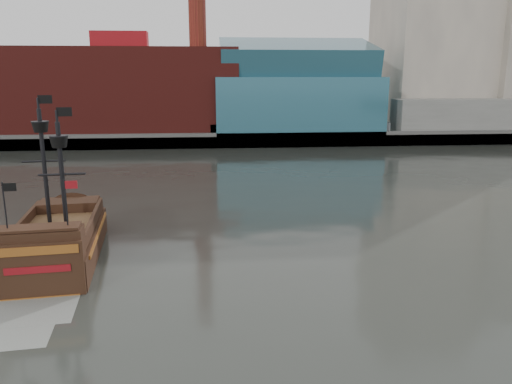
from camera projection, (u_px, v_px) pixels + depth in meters
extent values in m
plane|color=#242622|center=(328.00, 318.00, 26.34)|extent=(400.00, 400.00, 0.00)
cube|color=slate|center=(236.00, 125.00, 115.25)|extent=(220.00, 60.00, 2.00)
cube|color=#4C4C49|center=(245.00, 140.00, 86.59)|extent=(220.00, 1.00, 2.60)
cube|color=maroon|center=(123.00, 91.00, 91.96)|extent=(42.00, 18.00, 15.00)
cube|color=#295C6E|center=(296.00, 104.00, 93.42)|extent=(30.00, 16.00, 10.00)
cube|color=#C1B4A0|center=(434.00, 11.00, 101.60)|extent=(20.00, 22.00, 46.00)
cube|color=#C1B4A0|center=(445.00, 7.00, 118.25)|extent=(24.00, 20.00, 52.00)
cube|color=slate|center=(499.00, 115.00, 93.36)|extent=(40.00, 6.00, 6.00)
cube|color=#295C6E|center=(296.00, 60.00, 91.57)|extent=(28.00, 14.94, 8.78)
cube|color=black|center=(60.00, 250.00, 34.60)|extent=(6.37, 12.77, 2.67)
cube|color=#52341E|center=(58.00, 230.00, 34.26)|extent=(5.73, 11.49, 0.31)
cube|color=black|center=(70.00, 207.00, 38.88)|extent=(4.59, 2.90, 1.03)
cube|color=black|center=(40.00, 245.00, 28.99)|extent=(5.01, 2.13, 1.85)
cube|color=black|center=(39.00, 277.00, 28.47)|extent=(5.02, 0.77, 4.10)
cube|color=#91501C|center=(36.00, 251.00, 27.95)|extent=(4.60, 0.56, 0.51)
cube|color=maroon|center=(38.00, 270.00, 28.21)|extent=(3.58, 0.45, 0.41)
cylinder|color=black|center=(44.00, 167.00, 34.61)|extent=(0.32, 0.32, 8.00)
cylinder|color=black|center=(63.00, 180.00, 31.78)|extent=(0.32, 0.32, 7.38)
cone|color=black|center=(40.00, 127.00, 33.97)|extent=(1.24, 1.24, 0.72)
cone|color=black|center=(59.00, 142.00, 31.21)|extent=(1.24, 1.24, 0.72)
cube|color=black|center=(45.00, 99.00, 33.63)|extent=(0.92, 0.13, 0.56)
cube|color=black|center=(64.00, 112.00, 30.87)|extent=(0.92, 0.13, 0.56)
cube|color=#9CA19C|center=(34.00, 310.00, 27.11)|extent=(4.72, 4.12, 0.02)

